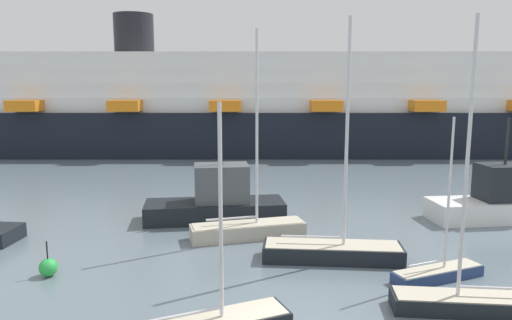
# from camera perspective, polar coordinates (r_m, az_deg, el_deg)

# --- Properties ---
(sailboat_0) EXTENTS (6.53, 2.59, 10.90)m
(sailboat_0) POSITION_cam_1_polar(r_m,az_deg,el_deg) (22.47, 9.16, -10.49)
(sailboat_0) COLOR black
(sailboat_0) RESTS_ON ground_plane
(sailboat_2) EXTENTS (5.58, 2.16, 10.31)m
(sailboat_2) POSITION_cam_1_polar(r_m,az_deg,el_deg) (19.13, 24.28, -14.94)
(sailboat_2) COLOR black
(sailboat_2) RESTS_ON ground_plane
(sailboat_3) EXTENTS (6.20, 2.63, 10.75)m
(sailboat_3) POSITION_cam_1_polar(r_m,az_deg,el_deg) (25.23, -0.95, -8.11)
(sailboat_3) COLOR #BCB29E
(sailboat_3) RESTS_ON ground_plane
(sailboat_4) EXTENTS (4.20, 2.25, 6.75)m
(sailboat_4) POSITION_cam_1_polar(r_m,az_deg,el_deg) (21.58, 21.00, -12.38)
(sailboat_4) COLOR navy
(sailboat_4) RESTS_ON ground_plane
(fishing_boat_0) EXTENTS (8.39, 3.30, 6.21)m
(fishing_boat_0) POSITION_cam_1_polar(r_m,az_deg,el_deg) (28.45, -4.66, -4.84)
(fishing_boat_0) COLOR black
(fishing_boat_0) RESTS_ON ground_plane
(fishing_boat_2) EXTENTS (7.92, 3.05, 6.08)m
(fishing_boat_2) POSITION_cam_1_polar(r_m,az_deg,el_deg) (31.77, 27.03, -4.38)
(fishing_boat_2) COLOR white
(fishing_boat_2) RESTS_ON ground_plane
(channel_buoy_0) EXTENTS (0.77, 0.77, 1.54)m
(channel_buoy_0) POSITION_cam_1_polar(r_m,az_deg,el_deg) (22.32, -23.67, -11.72)
(channel_buoy_0) COLOR green
(channel_buoy_0) RESTS_ON ground_plane
(cruise_ship) EXTENTS (90.60, 18.74, 15.93)m
(cruise_ship) POSITION_cam_1_polar(r_m,az_deg,el_deg) (56.48, 1.98, 6.19)
(cruise_ship) COLOR black
(cruise_ship) RESTS_ON ground_plane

